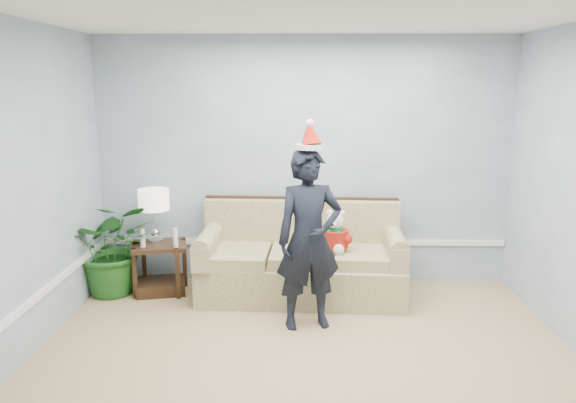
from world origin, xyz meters
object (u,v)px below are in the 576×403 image
(side_table, at_px, (161,273))
(teddy_bear, at_px, (335,236))
(table_lamp, at_px, (154,202))
(sofa, at_px, (301,263))
(houseplant, at_px, (114,248))
(man, at_px, (309,240))

(side_table, relative_size, teddy_bear, 1.47)
(table_lamp, bearing_deg, sofa, -3.66)
(sofa, relative_size, teddy_bear, 4.90)
(sofa, relative_size, table_lamp, 3.75)
(table_lamp, distance_m, teddy_bear, 1.93)
(sofa, bearing_deg, side_table, -178.43)
(houseplant, height_order, man, man)
(man, height_order, teddy_bear, man)
(houseplant, distance_m, teddy_bear, 2.33)
(table_lamp, xyz_separation_m, man, (1.62, -0.88, -0.15))
(houseplant, bearing_deg, man, -20.99)
(houseplant, bearing_deg, teddy_bear, -3.13)
(teddy_bear, bearing_deg, houseplant, -164.74)
(side_table, distance_m, man, 1.87)
(sofa, bearing_deg, man, -82.63)
(man, bearing_deg, teddy_bear, 53.18)
(side_table, relative_size, houseplant, 0.64)
(teddy_bear, bearing_deg, man, -94.81)
(side_table, height_order, table_lamp, table_lamp)
(man, distance_m, teddy_bear, 0.73)
(man, xyz_separation_m, teddy_bear, (0.28, 0.66, -0.15))
(sofa, relative_size, man, 1.30)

